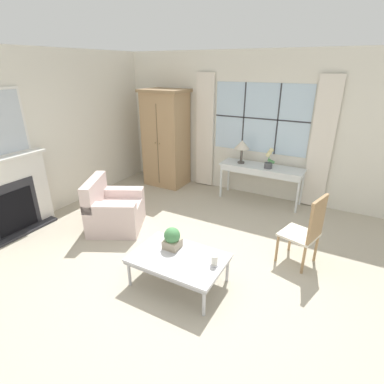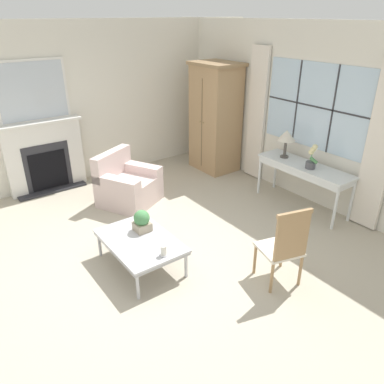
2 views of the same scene
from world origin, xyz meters
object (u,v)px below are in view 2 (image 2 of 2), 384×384
object	(u,v)px
armchair_upholstered	(128,187)
side_chair_wooden	(285,244)
table_lamp	(287,136)
potted_plant_small	(142,221)
armoire	(215,118)
coffee_table	(140,242)
potted_orchid	(312,159)
console_table	(305,170)
pillar_candle	(164,251)
fireplace	(44,150)

from	to	relation	value
armchair_upholstered	side_chair_wooden	bearing A→B (deg)	8.73
table_lamp	potted_plant_small	bearing A→B (deg)	-87.30
armoire	coffee_table	size ratio (longest dim) A/B	1.84
table_lamp	potted_orchid	bearing A→B (deg)	-4.73
console_table	side_chair_wooden	world-z (taller)	side_chair_wooden
table_lamp	pillar_candle	xyz separation A→B (m)	(0.75, -2.84, -0.64)
potted_orchid	side_chair_wooden	bearing A→B (deg)	-59.20
potted_orchid	armchair_upholstered	xyz separation A→B (m)	(-1.93, -2.16, -0.60)
table_lamp	armchair_upholstered	distance (m)	2.72
table_lamp	side_chair_wooden	xyz separation A→B (m)	(1.58, -1.76, -0.52)
console_table	side_chair_wooden	xyz separation A→B (m)	(1.16, -1.76, -0.09)
console_table	pillar_candle	size ratio (longest dim) A/B	11.28
potted_orchid	armchair_upholstered	size ratio (longest dim) A/B	0.35
armchair_upholstered	side_chair_wooden	distance (m)	2.99
potted_plant_small	armchair_upholstered	bearing A→B (deg)	159.50
fireplace	table_lamp	world-z (taller)	fireplace
console_table	potted_orchid	world-z (taller)	potted_orchid
fireplace	pillar_candle	bearing A→B (deg)	4.51
fireplace	potted_orchid	bearing A→B (deg)	43.36
table_lamp	potted_orchid	distance (m)	0.60
side_chair_wooden	coffee_table	xyz separation A→B (m)	(-1.28, -1.14, -0.21)
armoire	coffee_table	distance (m)	3.55
potted_orchid	fireplace	bearing A→B (deg)	-136.64
armoire	console_table	bearing A→B (deg)	1.96
console_table	table_lamp	size ratio (longest dim) A/B	3.46
armchair_upholstered	potted_plant_small	size ratio (longest dim) A/B	3.99
potted_orchid	coffee_table	xyz separation A→B (m)	(-0.26, -2.85, -0.53)
potted_orchid	armchair_upholstered	bearing A→B (deg)	-131.68
console_table	potted_orchid	size ratio (longest dim) A/B	4.08
side_chair_wooden	fireplace	bearing A→B (deg)	-162.39
table_lamp	pillar_candle	world-z (taller)	table_lamp
armchair_upholstered	pillar_candle	distance (m)	2.21
potted_plant_small	armoire	bearing A→B (deg)	124.48
armoire	side_chair_wooden	distance (m)	3.74
armoire	pillar_candle	distance (m)	3.76
armchair_upholstered	coffee_table	bearing A→B (deg)	-22.54
armoire	potted_plant_small	bearing A→B (deg)	-55.52
armoire	potted_orchid	bearing A→B (deg)	0.52
armoire	side_chair_wooden	size ratio (longest dim) A/B	2.03
armchair_upholstered	fireplace	bearing A→B (deg)	-145.65
table_lamp	side_chair_wooden	size ratio (longest dim) A/B	0.45
potted_orchid	coffee_table	world-z (taller)	potted_orchid
side_chair_wooden	coffee_table	size ratio (longest dim) A/B	0.91
potted_plant_small	pillar_candle	bearing A→B (deg)	-6.54
side_chair_wooden	potted_plant_small	distance (m)	1.77
fireplace	potted_plant_small	xyz separation A→B (m)	(2.81, 0.34, -0.21)
potted_plant_small	coffee_table	bearing A→B (deg)	-37.87
fireplace	coffee_table	world-z (taller)	fireplace
armchair_upholstered	table_lamp	bearing A→B (deg)	58.29
console_table	fireplace	bearing A→B (deg)	-134.92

